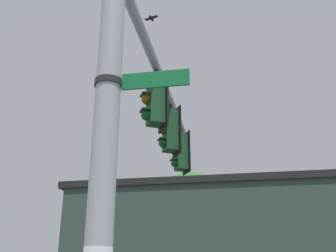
{
  "coord_description": "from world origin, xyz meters",
  "views": [
    {
      "loc": [
        -4.49,
        0.84,
        2.17
      ],
      "look_at": [
        3.74,
        -2.18,
        5.57
      ],
      "focal_mm": 42.26,
      "sensor_mm": 36.0,
      "label": 1
    }
  ],
  "objects_px": {
    "street_name_sign": "(125,82)",
    "bird_flying": "(151,18)",
    "traffic_light_mid_inner": "(170,130)",
    "traffic_light_mid_outer": "(180,152)",
    "traffic_light_nearest_pole": "(155,100)"
  },
  "relations": [
    {
      "from": "traffic_light_mid_inner",
      "to": "traffic_light_mid_outer",
      "type": "distance_m",
      "value": 1.78
    },
    {
      "from": "traffic_light_mid_inner",
      "to": "street_name_sign",
      "type": "xyz_separation_m",
      "value": [
        -4.14,
        2.13,
        -1.08
      ]
    },
    {
      "from": "street_name_sign",
      "to": "bird_flying",
      "type": "height_order",
      "value": "bird_flying"
    },
    {
      "from": "traffic_light_mid_outer",
      "to": "street_name_sign",
      "type": "height_order",
      "value": "traffic_light_mid_outer"
    },
    {
      "from": "traffic_light_mid_inner",
      "to": "bird_flying",
      "type": "relative_size",
      "value": 3.7
    },
    {
      "from": "traffic_light_mid_inner",
      "to": "bird_flying",
      "type": "xyz_separation_m",
      "value": [
        0.91,
        0.24,
        3.89
      ]
    },
    {
      "from": "traffic_light_mid_outer",
      "to": "street_name_sign",
      "type": "bearing_deg",
      "value": 151.9
    },
    {
      "from": "traffic_light_nearest_pole",
      "to": "traffic_light_mid_inner",
      "type": "distance_m",
      "value": 1.78
    },
    {
      "from": "bird_flying",
      "to": "street_name_sign",
      "type": "bearing_deg",
      "value": 159.44
    },
    {
      "from": "traffic_light_mid_inner",
      "to": "traffic_light_mid_outer",
      "type": "relative_size",
      "value": 1.0
    },
    {
      "from": "street_name_sign",
      "to": "bird_flying",
      "type": "xyz_separation_m",
      "value": [
        5.05,
        -1.89,
        4.97
      ]
    },
    {
      "from": "traffic_light_mid_inner",
      "to": "bird_flying",
      "type": "distance_m",
      "value": 4.0
    },
    {
      "from": "traffic_light_nearest_pole",
      "to": "street_name_sign",
      "type": "distance_m",
      "value": 3.07
    },
    {
      "from": "street_name_sign",
      "to": "traffic_light_mid_outer",
      "type": "bearing_deg",
      "value": -28.1
    },
    {
      "from": "traffic_light_mid_inner",
      "to": "street_name_sign",
      "type": "distance_m",
      "value": 4.78
    }
  ]
}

